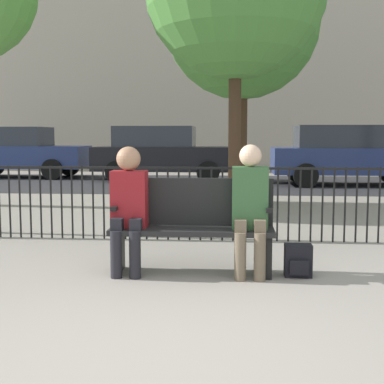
% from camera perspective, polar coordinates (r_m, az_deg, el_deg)
% --- Properties ---
extents(ground_plane, '(80.00, 80.00, 0.00)m').
position_cam_1_polar(ground_plane, '(3.35, -2.82, -17.55)').
color(ground_plane, gray).
extents(park_bench, '(1.58, 0.45, 0.92)m').
position_cam_1_polar(park_bench, '(5.26, 0.07, -3.28)').
color(park_bench, black).
rests_on(park_bench, ground).
extents(seated_person_0, '(0.34, 0.39, 1.24)m').
position_cam_1_polar(seated_person_0, '(5.19, -6.79, -1.07)').
color(seated_person_0, black).
rests_on(seated_person_0, ground).
extents(seated_person_1, '(0.34, 0.39, 1.26)m').
position_cam_1_polar(seated_person_1, '(5.09, 6.21, -1.19)').
color(seated_person_1, brown).
rests_on(seated_person_1, ground).
extents(backpack, '(0.26, 0.20, 0.31)m').
position_cam_1_polar(backpack, '(5.23, 11.25, -7.21)').
color(backpack, black).
rests_on(backpack, ground).
extents(fence_railing, '(9.01, 0.03, 0.95)m').
position_cam_1_polar(fence_railing, '(6.83, 0.94, -0.54)').
color(fence_railing, black).
rests_on(fence_railing, ground).
extents(tree_0, '(3.10, 3.10, 5.16)m').
position_cam_1_polar(tree_0, '(11.15, 5.38, 17.68)').
color(tree_0, '#422D1E').
rests_on(tree_0, ground).
extents(street_surface, '(24.00, 6.00, 0.01)m').
position_cam_1_polar(street_surface, '(15.11, 2.89, 0.93)').
color(street_surface, '#2B2B2D').
rests_on(street_surface, ground).
extents(parked_car_0, '(4.20, 1.94, 1.62)m').
position_cam_1_polar(parked_car_0, '(15.10, 16.22, 3.89)').
color(parked_car_0, navy).
rests_on(parked_car_0, ground).
extents(parked_car_1, '(4.20, 1.94, 1.62)m').
position_cam_1_polar(parked_car_1, '(18.13, -18.01, 4.15)').
color(parked_car_1, navy).
rests_on(parked_car_1, ground).
extents(parked_car_2, '(4.20, 1.94, 1.62)m').
position_cam_1_polar(parked_car_2, '(15.95, -3.14, 4.22)').
color(parked_car_2, black).
rests_on(parked_car_2, ground).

